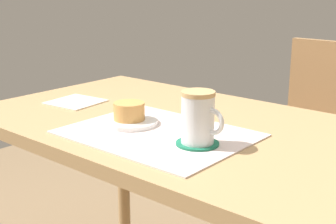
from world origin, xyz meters
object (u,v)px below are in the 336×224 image
Objects in this scene: pastry at (129,111)px; pastry_plate at (129,122)px; dining_table at (204,158)px; coffee_mug at (199,117)px; wooden_chair at (318,149)px.

pastry_plate is at bearing 0.00° from pastry.
dining_table is 11.04× the size of coffee_mug.
wooden_chair is 0.91m from coffee_mug.
wooden_chair is at bearing 88.05° from dining_table.
pastry_plate is 0.03m from pastry.
pastry_plate is at bearing 176.63° from coffee_mug.
wooden_chair is (0.02, 0.73, -0.17)m from dining_table.
pastry is (-0.19, -0.84, 0.30)m from wooden_chair.
coffee_mug reaches higher than pastry_plate.
dining_table is at bearing 33.81° from pastry_plate.
pastry reaches higher than pastry_plate.
pastry is at bearing -146.19° from dining_table.
dining_table is 0.24m from pastry.
coffee_mug is (0.05, -0.85, 0.33)m from wooden_chair.
pastry reaches higher than dining_table.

